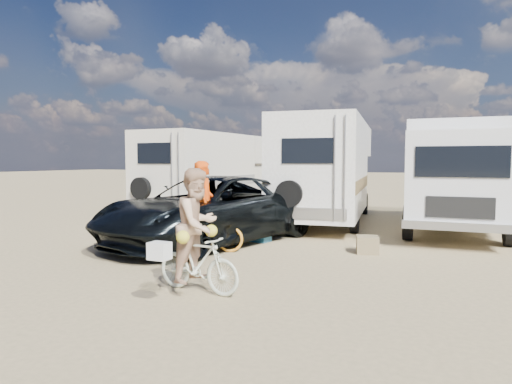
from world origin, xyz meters
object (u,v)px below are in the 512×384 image
at_px(bike_woman, 198,263).
at_px(bike_man, 205,232).
at_px(dark_suv, 209,210).
at_px(box_truck, 456,177).
at_px(crate, 367,245).
at_px(rv_main, 328,172).
at_px(cooler, 259,233).
at_px(rider_woman, 198,236).
at_px(rv_left, 212,175).
at_px(rider_man, 204,211).

bearing_deg(bike_woman, bike_man, 35.63).
distance_m(dark_suv, bike_woman, 4.24).
distance_m(box_truck, bike_woman, 9.01).
relative_size(bike_man, crate, 3.65).
relative_size(rv_main, cooler, 14.97).
relative_size(rv_main, rider_woman, 4.41).
bearing_deg(bike_woman, cooler, 18.53).
xyz_separation_m(rv_left, box_truck, (8.41, -0.72, 0.07)).
distance_m(rv_left, bike_man, 7.12).
bearing_deg(rv_left, rv_main, 1.57).
xyz_separation_m(rv_main, rv_left, (-4.47, -0.03, -0.15)).
bearing_deg(rv_left, cooler, -47.51).
bearing_deg(rv_main, rider_woman, -95.03).
bearing_deg(box_truck, cooler, -142.29).
height_order(box_truck, crate, box_truck).
height_order(rv_left, box_truck, box_truck).
relative_size(bike_woman, crate, 3.22).
relative_size(rv_main, rv_left, 1.13).
bearing_deg(rider_woman, bike_man, 35.63).
relative_size(cooler, crate, 1.10).
bearing_deg(rv_main, crate, -72.71).
height_order(rider_woman, cooler, rider_woman).
distance_m(rv_left, rider_man, 7.07).
relative_size(dark_suv, rider_woman, 3.41).
xyz_separation_m(bike_man, bike_woman, (1.49, -2.72, 0.00)).
bearing_deg(rv_left, dark_suv, -59.63).
relative_size(rv_left, crate, 14.54).
relative_size(dark_suv, bike_man, 3.47).
bearing_deg(cooler, box_truck, 49.73).
bearing_deg(rv_left, box_truck, -3.65).
bearing_deg(rider_woman, crate, -17.51).
xyz_separation_m(box_truck, dark_suv, (-5.53, -4.45, -0.75)).
height_order(rv_left, dark_suv, rv_left).
relative_size(rv_left, box_truck, 1.07).
xyz_separation_m(rv_main, cooler, (-0.54, -4.51, -1.45)).
height_order(rider_woman, crate, rider_woman).
bearing_deg(box_truck, bike_man, -135.01).
relative_size(rv_left, rider_man, 3.69).
height_order(rv_main, box_truck, rv_main).
height_order(rider_man, rider_woman, rider_man).
bearing_deg(rider_man, bike_man, -24.84).
height_order(rv_left, rider_woman, rv_left).
relative_size(bike_woman, rider_woman, 0.86).
bearing_deg(cooler, rv_main, 92.93).
height_order(rv_left, bike_man, rv_left).
relative_size(dark_suv, cooler, 11.56).
height_order(bike_woman, rider_woman, rider_woman).
height_order(rv_left, bike_woman, rv_left).
height_order(dark_suv, rider_woman, rider_woman).
height_order(rv_main, crate, rv_main).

